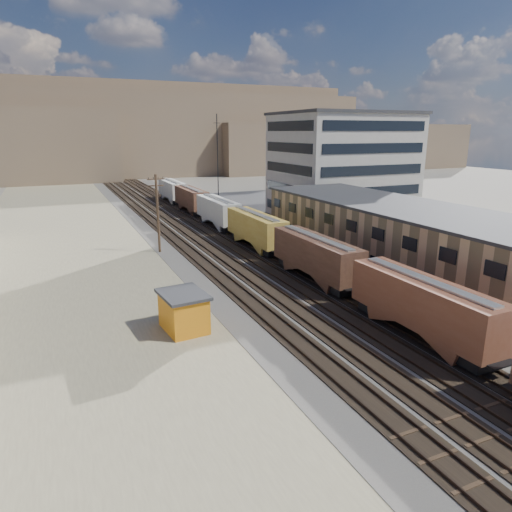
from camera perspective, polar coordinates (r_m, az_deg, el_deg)
name	(u,v)px	position (r m, az deg, el deg)	size (l,w,h in m)	color
ground	(478,412)	(29.65, 26.00, -17.07)	(300.00, 300.00, 0.00)	#6B6356
ballast_bed	(204,234)	(70.04, -6.54, 2.76)	(18.00, 200.00, 0.06)	#4C4742
dirt_yard	(65,266)	(57.30, -22.75, -1.21)	(24.00, 180.00, 0.03)	#84785A
asphalt_lot	(384,241)	(67.49, 15.68, 1.79)	(26.00, 120.00, 0.04)	#232326
rail_tracks	(200,234)	(69.86, -6.98, 2.78)	(11.40, 200.00, 0.24)	black
freight_train	(282,239)	(54.01, 3.28, 2.08)	(3.00, 119.74, 4.46)	black
warehouse	(394,235)	(54.84, 16.88, 2.56)	(12.40, 40.40, 7.25)	tan
office_tower	(342,165)	(85.48, 10.67, 11.11)	(22.60, 18.60, 18.45)	#9E998E
utility_pole_north	(158,212)	(59.32, -12.19, 5.42)	(2.20, 0.32, 10.00)	#382619
radio_mast	(218,168)	(80.00, -4.80, 10.95)	(1.20, 0.16, 18.00)	black
hills_north	(106,134)	(184.35, -18.24, 14.25)	(265.00, 80.00, 32.00)	brown
maintenance_shed	(184,311)	(36.26, -9.03, -6.82)	(3.66, 4.52, 3.09)	orange
parked_car_blue	(324,218)	(79.58, 8.46, 4.76)	(2.63, 5.70, 1.58)	navy
parked_car_far	(336,209)	(90.20, 9.99, 5.85)	(1.57, 3.90, 1.33)	silver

